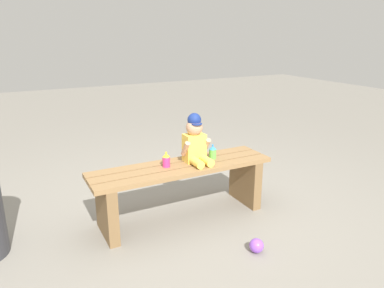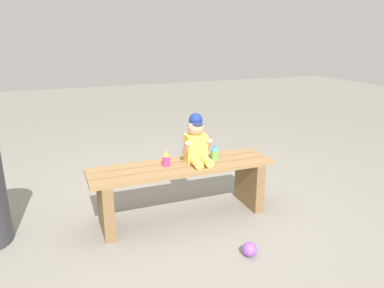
{
  "view_description": "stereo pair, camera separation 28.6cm",
  "coord_description": "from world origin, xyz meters",
  "px_view_note": "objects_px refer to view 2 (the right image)",
  "views": [
    {
      "loc": [
        -1.19,
        -2.48,
        1.49
      ],
      "look_at": [
        0.07,
        -0.05,
        0.65
      ],
      "focal_mm": 34.07,
      "sensor_mm": 36.0,
      "label": 1
    },
    {
      "loc": [
        -0.93,
        -2.6,
        1.49
      ],
      "look_at": [
        0.07,
        -0.05,
        0.65
      ],
      "focal_mm": 34.07,
      "sensor_mm": 36.0,
      "label": 2
    }
  ],
  "objects_px": {
    "sippy_cup_left": "(166,159)",
    "toy_ball": "(250,249)",
    "child_figure": "(196,141)",
    "sippy_cup_right": "(215,153)",
    "park_bench": "(182,182)"
  },
  "relations": [
    {
      "from": "sippy_cup_left",
      "to": "sippy_cup_right",
      "type": "bearing_deg",
      "value": 0.0
    },
    {
      "from": "sippy_cup_right",
      "to": "toy_ball",
      "type": "height_order",
      "value": "sippy_cup_right"
    },
    {
      "from": "park_bench",
      "to": "sippy_cup_right",
      "type": "bearing_deg",
      "value": 3.47
    },
    {
      "from": "park_bench",
      "to": "sippy_cup_left",
      "type": "relative_size",
      "value": 12.1
    },
    {
      "from": "sippy_cup_left",
      "to": "child_figure",
      "type": "bearing_deg",
      "value": 0.1
    },
    {
      "from": "child_figure",
      "to": "sippy_cup_left",
      "type": "distance_m",
      "value": 0.29
    },
    {
      "from": "sippy_cup_right",
      "to": "toy_ball",
      "type": "distance_m",
      "value": 0.86
    },
    {
      "from": "sippy_cup_right",
      "to": "park_bench",
      "type": "bearing_deg",
      "value": -176.53
    },
    {
      "from": "sippy_cup_left",
      "to": "toy_ball",
      "type": "xyz_separation_m",
      "value": [
        0.37,
        -0.72,
        -0.47
      ]
    },
    {
      "from": "sippy_cup_left",
      "to": "sippy_cup_right",
      "type": "height_order",
      "value": "same"
    },
    {
      "from": "child_figure",
      "to": "toy_ball",
      "type": "height_order",
      "value": "child_figure"
    },
    {
      "from": "sippy_cup_left",
      "to": "toy_ball",
      "type": "relative_size",
      "value": 1.21
    },
    {
      "from": "child_figure",
      "to": "sippy_cup_right",
      "type": "distance_m",
      "value": 0.2
    },
    {
      "from": "park_bench",
      "to": "child_figure",
      "type": "relative_size",
      "value": 3.71
    },
    {
      "from": "sippy_cup_left",
      "to": "toy_ball",
      "type": "distance_m",
      "value": 0.94
    }
  ]
}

